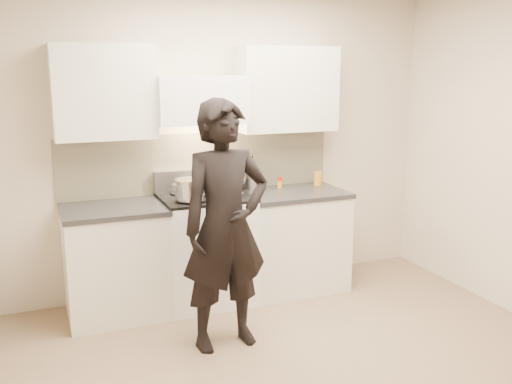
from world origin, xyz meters
The scene contains 11 objects.
ground_plane centered at (0.00, 0.00, 0.00)m, with size 4.00×4.00×0.00m, color #7E6950.
room_shell centered at (-0.06, 0.37, 1.60)m, with size 4.04×3.54×2.70m.
stove centered at (-0.30, 1.42, 0.47)m, with size 0.76×0.65×0.96m.
counter_right centered at (0.53, 1.43, 0.46)m, with size 0.92×0.67×0.92m.
counter_left centered at (-1.08, 1.43, 0.46)m, with size 0.82×0.67×0.92m.
wok centered at (-0.10, 1.52, 1.07)m, with size 0.42×0.52×0.34m.
stock_pot centered at (-0.47, 1.28, 1.04)m, with size 0.34×0.34×0.17m.
utensil_crock centered at (0.20, 1.64, 1.02)m, with size 0.12×0.12×0.32m.
spice_jar centered at (0.47, 1.58, 0.97)m, with size 0.05×0.05×0.10m.
oil_glass centered at (0.86, 1.57, 0.99)m, with size 0.08×0.08×0.13m.
person centered at (-0.41, 0.58, 0.91)m, with size 0.66×0.44×1.81m, color black.
Camera 1 is at (-1.68, -3.14, 2.01)m, focal length 40.00 mm.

